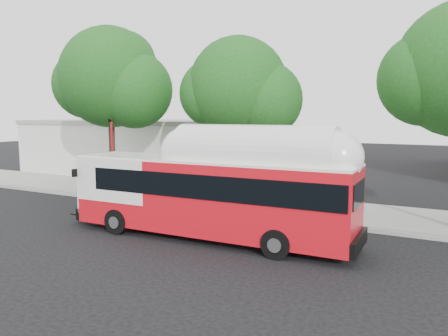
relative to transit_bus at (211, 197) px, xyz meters
The scene contains 9 objects.
ground 1.82m from the transit_bus, behind, with size 120.00×120.00×0.00m, color black.
sidewalk 6.70m from the transit_bus, 97.13° to the left, with size 60.00×5.00×0.15m, color gray.
curb_strip 4.25m from the transit_bus, 101.81° to the left, with size 60.00×0.30×0.15m, color gray.
red_curb_segment 5.65m from the transit_bus, 134.55° to the left, with size 10.00×0.32×0.16m, color maroon.
street_tree_left 11.94m from the transit_bus, 149.37° to the left, with size 6.67×5.80×9.74m.
street_tree_mid 7.52m from the transit_bus, 103.10° to the left, with size 5.75×5.00×8.62m.
low_commercial_bldg 20.36m from the transit_bus, 136.67° to the left, with size 16.20×10.20×4.25m.
transit_bus is the anchor object (origin of this frame).
signal_pole 9.84m from the transit_bus, 153.63° to the left, with size 0.13×0.43×4.58m.
Camera 1 is at (8.86, -14.04, 4.73)m, focal length 35.00 mm.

